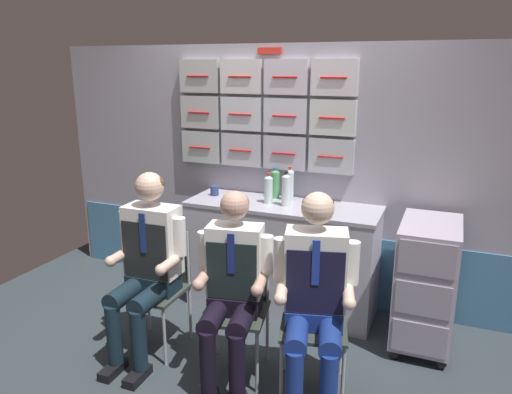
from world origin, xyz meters
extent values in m
cube|color=#2E373C|center=(0.00, 0.00, -0.02)|extent=(4.80, 4.80, 0.04)
cube|color=#9A96A4|center=(0.00, 1.38, 1.07)|extent=(4.20, 0.06, 2.15)
cube|color=teal|center=(0.00, 1.34, 0.31)|extent=(4.12, 0.01, 0.62)
cube|color=#AEB4B4|center=(-0.69, 1.32, 1.28)|extent=(0.36, 0.06, 0.28)
cylinder|color=red|center=(-0.69, 1.28, 1.28)|extent=(0.20, 0.01, 0.01)
cube|color=#B4B5C0|center=(-0.30, 1.32, 1.28)|extent=(0.36, 0.06, 0.28)
cylinder|color=red|center=(-0.30, 1.28, 1.28)|extent=(0.20, 0.01, 0.01)
cube|color=#B7B3C3|center=(0.09, 1.32, 1.28)|extent=(0.36, 0.06, 0.28)
cylinder|color=red|center=(0.09, 1.28, 1.28)|extent=(0.20, 0.01, 0.01)
cube|color=#B4B9C1|center=(0.48, 1.32, 1.28)|extent=(0.36, 0.06, 0.28)
cylinder|color=red|center=(0.48, 1.28, 1.28)|extent=(0.20, 0.01, 0.01)
cube|color=#B2B2B2|center=(-0.69, 1.32, 1.58)|extent=(0.36, 0.06, 0.28)
cylinder|color=red|center=(-0.69, 1.28, 1.58)|extent=(0.20, 0.01, 0.01)
cube|color=silver|center=(-0.30, 1.32, 1.58)|extent=(0.36, 0.06, 0.28)
cylinder|color=red|center=(-0.30, 1.28, 1.58)|extent=(0.20, 0.01, 0.01)
cube|color=silver|center=(0.09, 1.32, 1.58)|extent=(0.36, 0.06, 0.28)
cylinder|color=red|center=(0.09, 1.28, 1.58)|extent=(0.20, 0.01, 0.01)
cube|color=silver|center=(0.48, 1.32, 1.58)|extent=(0.36, 0.06, 0.28)
cylinder|color=red|center=(0.48, 1.28, 1.58)|extent=(0.20, 0.01, 0.01)
cube|color=#B0B2AE|center=(-0.69, 1.32, 1.89)|extent=(0.36, 0.06, 0.28)
cylinder|color=red|center=(-0.69, 1.28, 1.89)|extent=(0.20, 0.01, 0.01)
cube|color=silver|center=(-0.30, 1.32, 1.89)|extent=(0.36, 0.06, 0.28)
cylinder|color=red|center=(-0.30, 1.28, 1.89)|extent=(0.20, 0.01, 0.01)
cube|color=silver|center=(0.09, 1.32, 1.89)|extent=(0.36, 0.06, 0.28)
cylinder|color=red|center=(0.09, 1.28, 1.89)|extent=(0.20, 0.01, 0.01)
cube|color=silver|center=(0.48, 1.32, 1.89)|extent=(0.36, 0.06, 0.28)
cylinder|color=red|center=(0.48, 1.28, 1.89)|extent=(0.20, 0.01, 0.01)
cube|color=red|center=(-0.06, 1.33, 2.09)|extent=(0.20, 0.02, 0.05)
cube|color=#B9B6C5|center=(0.16, 1.09, 0.44)|extent=(1.53, 0.52, 0.87)
cube|color=#A9A7B6|center=(0.16, 1.09, 0.89)|extent=(1.56, 0.53, 0.03)
sphere|color=black|center=(1.14, 0.68, 0.04)|extent=(0.07, 0.07, 0.07)
sphere|color=black|center=(1.45, 0.68, 0.04)|extent=(0.07, 0.07, 0.07)
sphere|color=black|center=(1.14, 1.23, 0.04)|extent=(0.07, 0.07, 0.07)
sphere|color=black|center=(1.45, 1.23, 0.04)|extent=(0.07, 0.07, 0.07)
cube|color=#B3A9BC|center=(1.29, 0.95, 0.50)|extent=(0.40, 0.64, 0.86)
cube|color=#9F95A7|center=(1.29, 0.63, 0.21)|extent=(0.35, 0.01, 0.23)
cube|color=#9F95A7|center=(1.29, 0.63, 0.50)|extent=(0.35, 0.01, 0.23)
cube|color=#9F95A7|center=(1.29, 0.63, 0.78)|extent=(0.35, 0.01, 0.23)
cylinder|color=#28282D|center=(1.29, 0.65, 0.91)|extent=(0.32, 0.02, 0.02)
cylinder|color=#A8AAAF|center=(-0.65, -0.01, 0.21)|extent=(0.02, 0.02, 0.43)
cylinder|color=#A8AAAF|center=(-0.29, 0.00, 0.21)|extent=(0.02, 0.02, 0.43)
cylinder|color=#A8AAAF|center=(-0.66, 0.35, 0.21)|extent=(0.02, 0.02, 0.43)
cylinder|color=#A8AAAF|center=(-0.30, 0.36, 0.21)|extent=(0.02, 0.02, 0.43)
cube|color=#313832|center=(-0.48, 0.18, 0.44)|extent=(0.41, 0.41, 0.02)
cube|color=#313832|center=(-0.48, 0.37, 0.65)|extent=(0.37, 0.04, 0.40)
cylinder|color=#A8AAAF|center=(-0.66, 0.35, 0.65)|extent=(0.02, 0.02, 0.40)
cylinder|color=#A8AAAF|center=(-0.30, 0.36, 0.65)|extent=(0.02, 0.02, 0.40)
cube|color=black|center=(-0.56, -0.22, 0.03)|extent=(0.10, 0.22, 0.06)
cube|color=black|center=(-0.37, -0.21, 0.03)|extent=(0.10, 0.22, 0.06)
cylinder|color=black|center=(-0.56, -0.18, 0.27)|extent=(0.10, 0.10, 0.42)
cylinder|color=black|center=(-0.37, -0.17, 0.27)|extent=(0.10, 0.10, 0.42)
cylinder|color=black|center=(-0.57, 0.00, 0.50)|extent=(0.14, 0.39, 0.13)
cylinder|color=black|center=(-0.38, 0.00, 0.50)|extent=(0.14, 0.39, 0.13)
cube|color=black|center=(-0.48, 0.18, 0.51)|extent=(0.35, 0.21, 0.12)
cube|color=white|center=(-0.48, 0.20, 0.81)|extent=(0.37, 0.21, 0.49)
cube|color=black|center=(-0.47, 0.09, 0.77)|extent=(0.34, 0.02, 0.39)
cube|color=navy|center=(-0.47, 0.08, 0.90)|extent=(0.04, 0.01, 0.27)
cylinder|color=white|center=(-0.69, 0.19, 0.87)|extent=(0.08, 0.08, 0.27)
cylinder|color=beige|center=(-0.67, 0.08, 0.71)|extent=(0.07, 0.25, 0.07)
sphere|color=beige|center=(-0.67, -0.03, 0.71)|extent=(0.08, 0.08, 0.08)
cylinder|color=white|center=(-0.26, 0.20, 0.87)|extent=(0.08, 0.08, 0.27)
cylinder|color=beige|center=(-0.28, 0.09, 0.71)|extent=(0.07, 0.25, 0.07)
sphere|color=beige|center=(-0.28, -0.02, 0.71)|extent=(0.08, 0.08, 0.08)
sphere|color=beige|center=(-0.48, 0.20, 1.20)|extent=(0.19, 0.19, 0.19)
ellipsoid|color=brown|center=(-0.48, 0.21, 1.21)|extent=(0.19, 0.18, 0.14)
cylinder|color=#A8AAAF|center=(0.04, -0.10, 0.21)|extent=(0.02, 0.02, 0.43)
cylinder|color=#A8AAAF|center=(0.39, -0.03, 0.21)|extent=(0.02, 0.02, 0.43)
cylinder|color=#A8AAAF|center=(-0.03, 0.26, 0.21)|extent=(0.02, 0.02, 0.43)
cylinder|color=#A8AAAF|center=(0.32, 0.32, 0.21)|extent=(0.02, 0.02, 0.43)
cube|color=#313832|center=(0.18, 0.11, 0.44)|extent=(0.47, 0.47, 0.02)
cube|color=#313832|center=(0.15, 0.30, 0.65)|extent=(0.37, 0.10, 0.40)
cylinder|color=#A8AAAF|center=(-0.03, 0.26, 0.65)|extent=(0.02, 0.02, 0.40)
cylinder|color=#A8AAAF|center=(0.32, 0.32, 0.65)|extent=(0.02, 0.02, 0.40)
cylinder|color=black|center=(0.16, -0.22, 0.27)|extent=(0.10, 0.10, 0.42)
cylinder|color=black|center=(0.33, -0.19, 0.27)|extent=(0.10, 0.10, 0.42)
cylinder|color=black|center=(0.13, -0.06, 0.50)|extent=(0.20, 0.38, 0.13)
cylinder|color=black|center=(0.30, -0.03, 0.50)|extent=(0.20, 0.38, 0.13)
cube|color=black|center=(0.18, 0.11, 0.51)|extent=(0.35, 0.26, 0.12)
cube|color=white|center=(0.18, 0.13, 0.80)|extent=(0.37, 0.25, 0.46)
cube|color=black|center=(0.20, 0.04, 0.76)|extent=(0.31, 0.07, 0.36)
cube|color=navy|center=(0.20, 0.03, 0.88)|extent=(0.04, 0.02, 0.26)
cylinder|color=white|center=(-0.02, 0.10, 0.85)|extent=(0.08, 0.08, 0.25)
cylinder|color=tan|center=(0.02, 0.00, 0.70)|extent=(0.11, 0.24, 0.07)
sphere|color=tan|center=(0.04, -0.10, 0.70)|extent=(0.08, 0.08, 0.08)
cylinder|color=white|center=(0.38, 0.17, 0.85)|extent=(0.08, 0.08, 0.25)
cylinder|color=tan|center=(0.37, 0.07, 0.70)|extent=(0.11, 0.24, 0.07)
sphere|color=tan|center=(0.39, -0.03, 0.70)|extent=(0.08, 0.08, 0.08)
sphere|color=tan|center=(0.18, 0.13, 1.15)|extent=(0.18, 0.18, 0.18)
ellipsoid|color=gray|center=(0.18, 0.15, 1.17)|extent=(0.20, 0.19, 0.13)
cylinder|color=#A8AAAF|center=(0.57, -0.08, 0.21)|extent=(0.02, 0.02, 0.43)
cylinder|color=#A8AAAF|center=(0.92, 0.01, 0.21)|extent=(0.02, 0.02, 0.43)
cylinder|color=#A8AAAF|center=(0.48, 0.26, 0.21)|extent=(0.02, 0.02, 0.43)
cylinder|color=#A8AAAF|center=(0.83, 0.35, 0.21)|extent=(0.02, 0.02, 0.43)
cube|color=#313832|center=(0.70, 0.14, 0.44)|extent=(0.49, 0.49, 0.02)
cube|color=#313832|center=(0.65, 0.32, 0.65)|extent=(0.36, 0.12, 0.40)
cylinder|color=#A8AAAF|center=(0.48, 0.26, 0.65)|extent=(0.02, 0.02, 0.40)
cylinder|color=#A8AAAF|center=(0.83, 0.35, 0.65)|extent=(0.02, 0.02, 0.40)
cylinder|color=navy|center=(0.69, -0.22, 0.27)|extent=(0.10, 0.10, 0.42)
cylinder|color=navy|center=(0.88, -0.18, 0.27)|extent=(0.10, 0.10, 0.42)
cylinder|color=navy|center=(0.65, -0.06, 0.50)|extent=(0.22, 0.40, 0.13)
cylinder|color=navy|center=(0.83, -0.01, 0.50)|extent=(0.22, 0.40, 0.13)
cube|color=navy|center=(0.70, 0.14, 0.51)|extent=(0.38, 0.28, 0.12)
cube|color=white|center=(0.69, 0.15, 0.81)|extent=(0.40, 0.29, 0.48)
cube|color=black|center=(0.72, 0.05, 0.77)|extent=(0.33, 0.10, 0.39)
cube|color=navy|center=(0.72, 0.05, 0.90)|extent=(0.04, 0.02, 0.27)
cylinder|color=white|center=(0.49, 0.10, 0.86)|extent=(0.08, 0.08, 0.26)
cylinder|color=beige|center=(0.54, 0.00, 0.71)|extent=(0.13, 0.25, 0.07)
sphere|color=beige|center=(0.56, -0.10, 0.71)|extent=(0.08, 0.08, 0.08)
cylinder|color=white|center=(0.90, 0.21, 0.86)|extent=(0.08, 0.08, 0.26)
cylinder|color=beige|center=(0.91, 0.10, 0.71)|extent=(0.13, 0.25, 0.07)
sphere|color=beige|center=(0.93, -0.01, 0.71)|extent=(0.08, 0.08, 0.08)
sphere|color=beige|center=(0.69, 0.15, 1.19)|extent=(0.19, 0.19, 0.19)
ellipsoid|color=black|center=(0.69, 0.17, 1.20)|extent=(0.22, 0.21, 0.13)
cylinder|color=silver|center=(0.18, 1.21, 1.02)|extent=(0.06, 0.06, 0.24)
cone|color=silver|center=(0.18, 1.21, 1.16)|extent=(0.06, 0.06, 0.02)
cylinder|color=red|center=(0.18, 1.21, 1.18)|extent=(0.03, 0.03, 0.02)
cylinder|color=#4C9C5C|center=(0.03, 1.25, 1.01)|extent=(0.07, 0.07, 0.22)
cone|color=#4C9C5C|center=(0.03, 1.25, 1.13)|extent=(0.07, 0.07, 0.02)
cylinder|color=blue|center=(0.03, 1.25, 1.16)|extent=(0.03, 0.03, 0.02)
cylinder|color=silver|center=(0.20, 1.05, 1.02)|extent=(0.07, 0.07, 0.24)
cone|color=silver|center=(0.20, 1.05, 1.15)|extent=(0.07, 0.07, 0.02)
cylinder|color=black|center=(0.20, 1.05, 1.17)|extent=(0.03, 0.03, 0.02)
cylinder|color=silver|center=(0.04, 1.08, 1.01)|extent=(0.07, 0.07, 0.21)
cone|color=silver|center=(0.04, 1.08, 1.12)|extent=(0.07, 0.07, 0.02)
cylinder|color=red|center=(0.04, 1.08, 1.14)|extent=(0.03, 0.03, 0.02)
cylinder|color=white|center=(-0.22, 1.01, 0.93)|extent=(0.06, 0.06, 0.06)
cylinder|color=#382114|center=(-0.22, 1.01, 0.96)|extent=(0.05, 0.05, 0.01)
cylinder|color=navy|center=(-0.47, 1.13, 0.94)|extent=(0.07, 0.07, 0.08)
cylinder|color=#382114|center=(-0.47, 1.13, 0.98)|extent=(0.06, 0.06, 0.01)
camera|label=1|loc=(1.38, -2.45, 1.98)|focal=34.11mm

